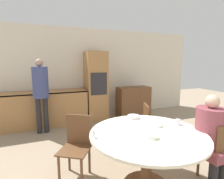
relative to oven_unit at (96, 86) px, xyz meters
The scene contains 15 objects.
wall_back 0.49m from the oven_unit, 112.86° to the left, with size 7.05×0.05×2.60m.
kitchen_counter 1.65m from the oven_unit, behind, with size 2.50×0.60×0.89m.
oven_unit is the anchor object (origin of this frame).
sideboard 1.21m from the oven_unit, 15.42° to the right, with size 0.95×0.45×0.92m.
dining_table 3.01m from the oven_unit, 94.05° to the right, with size 1.45×1.45×0.76m.
chair_near_right 3.43m from the oven_unit, 77.89° to the right, with size 0.49×0.49×0.88m.
chair_far_left 2.61m from the oven_unit, 112.71° to the right, with size 0.55×0.55×0.88m.
chair_far_right 2.15m from the oven_unit, 83.76° to the right, with size 0.52×0.52×0.88m.
person_seated 3.29m from the oven_unit, 79.54° to the right, with size 0.36×0.44×1.23m.
person_standing 1.54m from the oven_unit, 160.27° to the right, with size 0.34×0.34×1.71m.
cup 2.92m from the oven_unit, 83.39° to the right, with size 0.07×0.07×0.08m.
bowl_near 2.42m from the oven_unit, 92.40° to the right, with size 0.19×0.19×0.05m.
bowl_centre 3.16m from the oven_unit, 94.45° to the right, with size 0.12×0.12×0.04m.
bowl_far 2.85m from the oven_unit, 89.36° to the right, with size 0.13×0.13×0.04m.
salt_shaker 3.02m from the oven_unit, 106.85° to the right, with size 0.03×0.03×0.09m.
Camera 1 is at (-1.25, -0.21, 1.63)m, focal length 28.00 mm.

